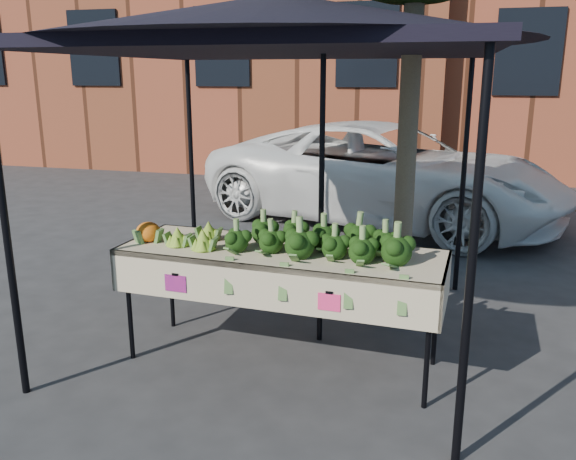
% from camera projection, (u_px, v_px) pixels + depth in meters
% --- Properties ---
extents(ground, '(90.00, 90.00, 0.00)m').
position_uv_depth(ground, '(276.00, 363.00, 4.54)').
color(ground, '#28282A').
extents(table, '(2.44, 0.93, 0.90)m').
position_uv_depth(table, '(281.00, 307.00, 4.46)').
color(table, beige).
rests_on(table, ground).
extents(canopy, '(3.16, 3.16, 2.74)m').
position_uv_depth(canopy, '(281.00, 174.00, 4.77)').
color(canopy, black).
rests_on(canopy, ground).
extents(broccoli_heap, '(1.37, 0.57, 0.26)m').
position_uv_depth(broccoli_heap, '(318.00, 234.00, 4.27)').
color(broccoli_heap, black).
rests_on(broccoli_heap, table).
extents(romanesco_cluster, '(0.43, 0.47, 0.20)m').
position_uv_depth(romanesco_cluster, '(196.00, 231.00, 4.48)').
color(romanesco_cluster, '#98BE38').
rests_on(romanesco_cluster, table).
extents(cauliflower_pair, '(0.20, 0.20, 0.18)m').
position_uv_depth(cauliflower_pair, '(148.00, 230.00, 4.55)').
color(cauliflower_pair, orange).
rests_on(cauliflower_pair, table).
extents(vehicle, '(2.10, 2.75, 5.29)m').
position_uv_depth(vehicle, '(389.00, 38.00, 8.25)').
color(vehicle, white).
rests_on(vehicle, ground).
extents(street_tree, '(2.39, 2.39, 4.71)m').
position_uv_depth(street_tree, '(412.00, 48.00, 4.70)').
color(street_tree, '#1E4C14').
rests_on(street_tree, ground).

